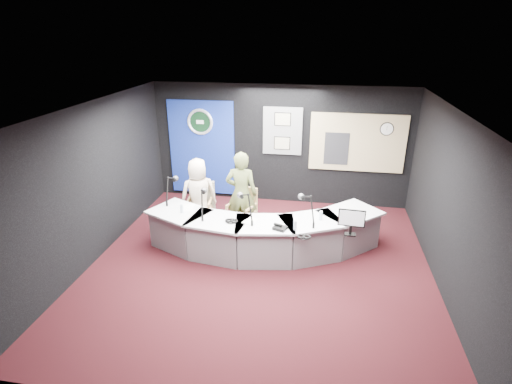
% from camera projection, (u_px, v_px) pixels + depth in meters
% --- Properties ---
extents(ground, '(6.00, 6.00, 0.00)m').
position_uv_depth(ground, '(260.00, 266.00, 7.16)').
color(ground, black).
rests_on(ground, ground).
extents(ceiling, '(6.00, 6.00, 0.02)m').
position_uv_depth(ceiling, '(260.00, 110.00, 6.08)').
color(ceiling, silver).
rests_on(ceiling, ground).
extents(wall_back, '(6.00, 0.02, 2.80)m').
position_uv_depth(wall_back, '(280.00, 145.00, 9.35)').
color(wall_back, black).
rests_on(wall_back, ground).
extents(wall_front, '(6.00, 0.02, 2.80)m').
position_uv_depth(wall_front, '(211.00, 312.00, 3.89)').
color(wall_front, black).
rests_on(wall_front, ground).
extents(wall_left, '(0.02, 6.00, 2.80)m').
position_uv_depth(wall_left, '(93.00, 183.00, 7.08)').
color(wall_left, black).
rests_on(wall_left, ground).
extents(wall_right, '(0.02, 6.00, 2.80)m').
position_uv_depth(wall_right, '(451.00, 207.00, 6.16)').
color(wall_right, black).
rests_on(wall_right, ground).
extents(broadcast_desk, '(4.50, 1.90, 0.75)m').
position_uv_depth(broadcast_desk, '(262.00, 233.00, 7.52)').
color(broadcast_desk, silver).
rests_on(broadcast_desk, ground).
extents(backdrop_panel, '(1.60, 0.05, 2.30)m').
position_uv_depth(backdrop_panel, '(202.00, 148.00, 9.68)').
color(backdrop_panel, navy).
rests_on(backdrop_panel, wall_back).
extents(agency_seal, '(0.63, 0.07, 0.63)m').
position_uv_depth(agency_seal, '(200.00, 122.00, 9.39)').
color(agency_seal, silver).
rests_on(agency_seal, backdrop_panel).
extents(seal_center, '(0.48, 0.01, 0.48)m').
position_uv_depth(seal_center, '(200.00, 122.00, 9.40)').
color(seal_center, black).
rests_on(seal_center, backdrop_panel).
extents(pinboard, '(0.90, 0.04, 1.10)m').
position_uv_depth(pinboard, '(282.00, 131.00, 9.18)').
color(pinboard, slate).
rests_on(pinboard, wall_back).
extents(framed_photo_upper, '(0.34, 0.02, 0.27)m').
position_uv_depth(framed_photo_upper, '(283.00, 119.00, 9.05)').
color(framed_photo_upper, gray).
rests_on(framed_photo_upper, pinboard).
extents(framed_photo_lower, '(0.34, 0.02, 0.27)m').
position_uv_depth(framed_photo_lower, '(282.00, 143.00, 9.26)').
color(framed_photo_lower, gray).
rests_on(framed_photo_lower, pinboard).
extents(booth_window_frame, '(2.12, 0.06, 1.32)m').
position_uv_depth(booth_window_frame, '(357.00, 143.00, 9.00)').
color(booth_window_frame, tan).
rests_on(booth_window_frame, wall_back).
extents(booth_glow, '(2.00, 0.02, 1.20)m').
position_uv_depth(booth_glow, '(357.00, 143.00, 8.99)').
color(booth_glow, '#FFE4A1').
rests_on(booth_glow, booth_window_frame).
extents(equipment_rack, '(0.55, 0.02, 0.75)m').
position_uv_depth(equipment_rack, '(336.00, 149.00, 9.10)').
color(equipment_rack, black).
rests_on(equipment_rack, booth_window_frame).
extents(wall_clock, '(0.28, 0.01, 0.28)m').
position_uv_depth(wall_clock, '(387.00, 129.00, 8.74)').
color(wall_clock, white).
rests_on(wall_clock, booth_window_frame).
extents(armchair_left, '(0.66, 0.66, 1.05)m').
position_uv_depth(armchair_left, '(199.00, 206.00, 8.31)').
color(armchair_left, tan).
rests_on(armchair_left, ground).
extents(armchair_right, '(0.72, 0.72, 1.00)m').
position_uv_depth(armchair_right, '(242.00, 211.00, 8.14)').
color(armchair_right, tan).
rests_on(armchair_right, ground).
extents(draped_jacket, '(0.51, 0.16, 0.70)m').
position_uv_depth(draped_jacket, '(203.00, 197.00, 8.50)').
color(draped_jacket, '#676557').
rests_on(draped_jacket, armchair_left).
extents(person_man, '(0.89, 0.77, 1.54)m').
position_uv_depth(person_man, '(199.00, 195.00, 8.22)').
color(person_man, beige).
rests_on(person_man, ground).
extents(person_woman, '(0.64, 0.42, 1.75)m').
position_uv_depth(person_woman, '(241.00, 194.00, 7.99)').
color(person_woman, '#555F32').
rests_on(person_woman, ground).
extents(computer_monitor, '(0.39, 0.05, 0.27)m').
position_uv_depth(computer_monitor, '(352.00, 218.00, 6.55)').
color(computer_monitor, black).
rests_on(computer_monitor, broadcast_desk).
extents(desk_phone, '(0.27, 0.24, 0.05)m').
position_uv_depth(desk_phone, '(280.00, 228.00, 6.85)').
color(desk_phone, black).
rests_on(desk_phone, broadcast_desk).
extents(headphones_near, '(0.19, 0.19, 0.03)m').
position_uv_depth(headphones_near, '(304.00, 237.00, 6.58)').
color(headphones_near, black).
rests_on(headphones_near, broadcast_desk).
extents(headphones_far, '(0.23, 0.23, 0.04)m').
position_uv_depth(headphones_far, '(231.00, 221.00, 7.12)').
color(headphones_far, black).
rests_on(headphones_far, broadcast_desk).
extents(paper_stack, '(0.28, 0.36, 0.00)m').
position_uv_depth(paper_stack, '(188.00, 207.00, 7.69)').
color(paper_stack, white).
rests_on(paper_stack, broadcast_desk).
extents(notepad, '(0.28, 0.32, 0.00)m').
position_uv_depth(notepad, '(250.00, 221.00, 7.15)').
color(notepad, white).
rests_on(notepad, broadcast_desk).
extents(boom_mic_a, '(0.16, 0.74, 0.60)m').
position_uv_depth(boom_mic_a, '(171.00, 186.00, 7.92)').
color(boom_mic_a, black).
rests_on(boom_mic_a, broadcast_desk).
extents(boom_mic_b, '(0.25, 0.73, 0.60)m').
position_uv_depth(boom_mic_b, '(203.00, 199.00, 7.32)').
color(boom_mic_b, black).
rests_on(boom_mic_b, broadcast_desk).
extents(boom_mic_c, '(0.44, 0.65, 0.60)m').
position_uv_depth(boom_mic_c, '(246.00, 203.00, 7.13)').
color(boom_mic_c, black).
rests_on(boom_mic_c, broadcast_desk).
extents(boom_mic_d, '(0.38, 0.68, 0.60)m').
position_uv_depth(boom_mic_d, '(307.00, 205.00, 7.06)').
color(boom_mic_d, black).
rests_on(boom_mic_d, broadcast_desk).
extents(water_bottles, '(2.63, 0.52, 0.18)m').
position_uv_depth(water_bottles, '(248.00, 215.00, 7.16)').
color(water_bottles, silver).
rests_on(water_bottles, broadcast_desk).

